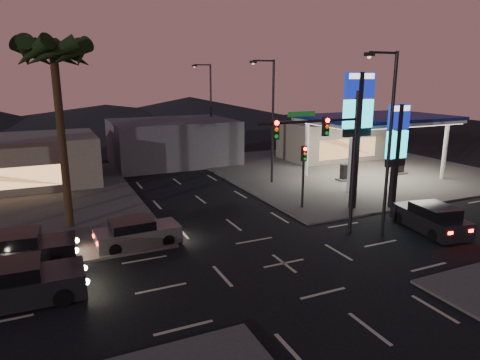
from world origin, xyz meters
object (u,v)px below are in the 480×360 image
pylon_sign_short (397,141)px  suv_station (431,218)px  car_lane_b_front (137,233)px  gas_station (377,120)px  car_lane_a_front (15,285)px  pylon_sign_tall (358,114)px  car_lane_b_mid (18,251)px  traffic_signal_mast (329,145)px

pylon_sign_short → suv_station: (-1.01, -4.15, -3.91)m
pylon_sign_short → car_lane_b_front: size_ratio=1.55×
gas_station → suv_station: size_ratio=2.42×
car_lane_a_front → gas_station: bearing=21.4°
car_lane_a_front → car_lane_b_front: car_lane_a_front is taller
pylon_sign_tall → car_lane_b_front: size_ratio=1.99×
pylon_sign_tall → car_lane_a_front: pylon_sign_tall is taller
car_lane_a_front → car_lane_b_mid: 3.72m
car_lane_a_front → suv_station: car_lane_a_front is taller
car_lane_b_mid → pylon_sign_tall: bearing=1.6°
car_lane_a_front → car_lane_b_front: (5.53, 3.98, -0.11)m
suv_station → pylon_sign_short: bearing=76.3°
pylon_sign_tall → car_lane_b_front: bearing=-178.8°
car_lane_b_mid → suv_station: 21.99m
traffic_signal_mast → car_lane_a_front: bearing=-177.1°
car_lane_b_front → car_lane_b_mid: 5.58m
pylon_sign_short → car_lane_a_front: pylon_sign_short is taller
gas_station → car_lane_b_front: 23.39m
gas_station → car_lane_b_mid: bearing=-165.6°
gas_station → car_lane_b_front: size_ratio=2.69×
pylon_sign_tall → suv_station: size_ratio=1.78×
pylon_sign_tall → car_lane_b_mid: (-20.02, -0.55, -5.63)m
car_lane_b_front → suv_station: 16.66m
gas_station → pylon_sign_short: pylon_sign_short is taller
pylon_sign_short → traffic_signal_mast: (-7.24, -2.51, 0.57)m
suv_station → car_lane_a_front: bearing=177.7°
car_lane_a_front → car_lane_b_mid: bearing=90.6°
car_lane_b_front → suv_station: suv_station is taller
gas_station → car_lane_b_front: bearing=-162.8°
pylon_sign_short → gas_station: bearing=56.3°
traffic_signal_mast → suv_station: bearing=-14.7°
car_lane_a_front → pylon_sign_tall: bearing=12.1°
pylon_sign_short → suv_station: 5.79m
gas_station → car_lane_b_front: (-21.95, -6.79, -4.41)m
pylon_sign_short → car_lane_b_mid: (-22.52, 0.45, -3.89)m
pylon_sign_short → car_lane_b_mid: bearing=178.8°
pylon_sign_short → car_lane_b_mid: pylon_sign_short is taller
pylon_sign_short → suv_station: bearing=-103.7°
traffic_signal_mast → car_lane_b_front: size_ratio=1.77×
pylon_sign_tall → car_lane_b_front: (-14.45, -0.29, -5.72)m
pylon_sign_tall → gas_station: bearing=40.9°
car_lane_b_mid → car_lane_b_front: bearing=2.6°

